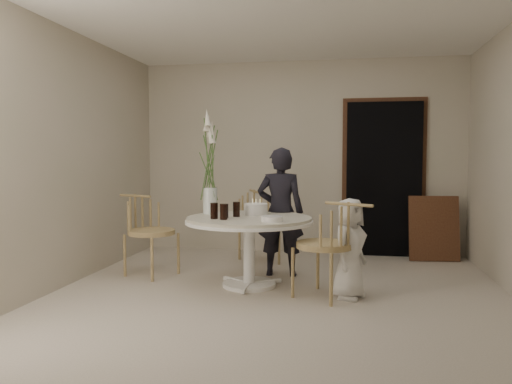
% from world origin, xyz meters
% --- Properties ---
extents(ground, '(4.50, 4.50, 0.00)m').
position_xyz_m(ground, '(0.00, 0.00, 0.00)').
color(ground, beige).
rests_on(ground, ground).
extents(room_shell, '(4.50, 4.50, 4.50)m').
position_xyz_m(room_shell, '(0.00, 0.00, 1.62)').
color(room_shell, white).
rests_on(room_shell, ground).
extents(doorway, '(1.00, 0.10, 2.10)m').
position_xyz_m(doorway, '(1.15, 2.19, 1.05)').
color(doorway, black).
rests_on(doorway, ground).
extents(door_trim, '(1.12, 0.03, 2.22)m').
position_xyz_m(door_trim, '(1.15, 2.23, 1.11)').
color(door_trim, brown).
rests_on(door_trim, ground).
extents(table, '(1.33, 1.33, 0.73)m').
position_xyz_m(table, '(-0.35, 0.25, 0.62)').
color(table, white).
rests_on(table, ground).
extents(picture_frame, '(0.65, 0.25, 0.85)m').
position_xyz_m(picture_frame, '(1.78, 1.95, 0.42)').
color(picture_frame, brown).
rests_on(picture_frame, ground).
extents(chair_far, '(0.65, 0.67, 0.92)m').
position_xyz_m(chair_far, '(-0.51, 1.57, 0.60)').
color(chair_far, tan).
rests_on(chair_far, ground).
extents(chair_right, '(0.70, 0.69, 0.94)m').
position_xyz_m(chair_right, '(0.55, -0.10, 0.61)').
color(chair_right, tan).
rests_on(chair_right, ground).
extents(chair_left, '(0.67, 0.64, 0.92)m').
position_xyz_m(chair_left, '(-1.66, 0.58, 0.60)').
color(chair_left, tan).
rests_on(chair_left, ground).
extents(girl, '(0.54, 0.37, 1.46)m').
position_xyz_m(girl, '(-0.09, 0.79, 0.73)').
color(girl, black).
rests_on(girl, ground).
extents(boy, '(0.48, 0.56, 0.96)m').
position_xyz_m(boy, '(0.68, -0.02, 0.48)').
color(boy, silver).
rests_on(boy, ground).
extents(birthday_cake, '(0.25, 0.25, 0.17)m').
position_xyz_m(birthday_cake, '(-0.32, 0.48, 0.79)').
color(birthday_cake, white).
rests_on(birthday_cake, table).
extents(cola_tumbler_a, '(0.10, 0.10, 0.16)m').
position_xyz_m(cola_tumbler_a, '(-0.67, 0.04, 0.81)').
color(cola_tumbler_a, black).
rests_on(cola_tumbler_a, table).
extents(cola_tumbler_b, '(0.08, 0.08, 0.16)m').
position_xyz_m(cola_tumbler_b, '(-0.56, -0.01, 0.81)').
color(cola_tumbler_b, black).
rests_on(cola_tumbler_b, table).
extents(cola_tumbler_c, '(0.09, 0.09, 0.15)m').
position_xyz_m(cola_tumbler_c, '(-0.58, 0.14, 0.80)').
color(cola_tumbler_c, black).
rests_on(cola_tumbler_c, table).
extents(cola_tumbler_d, '(0.09, 0.09, 0.16)m').
position_xyz_m(cola_tumbler_d, '(-0.49, 0.26, 0.81)').
color(cola_tumbler_d, black).
rests_on(cola_tumbler_d, table).
extents(plate_stack, '(0.26, 0.26, 0.05)m').
position_xyz_m(plate_stack, '(-0.06, -0.07, 0.76)').
color(plate_stack, white).
rests_on(plate_stack, table).
extents(flower_vase, '(0.15, 0.15, 1.15)m').
position_xyz_m(flower_vase, '(-0.83, 0.46, 1.21)').
color(flower_vase, silver).
rests_on(flower_vase, table).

